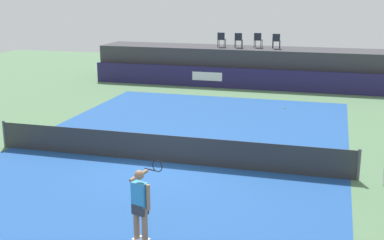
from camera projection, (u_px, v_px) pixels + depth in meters
name	position (u px, v px, depth m)	size (l,w,h in m)	color
ground_plane	(189.00, 138.00, 20.01)	(48.00, 48.00, 0.00)	#4C704C
court_inner	(165.00, 162.00, 17.22)	(12.00, 22.00, 0.00)	#1C478C
sponsor_wall	(239.00, 79.00, 29.65)	(18.00, 0.22, 1.20)	#231E4C
spectator_platform	(245.00, 66.00, 31.20)	(18.00, 2.80, 2.20)	#38383D
spectator_chair_far_left	(221.00, 39.00, 31.05)	(0.45, 0.45, 0.89)	#1E232D
spectator_chair_left	(239.00, 39.00, 30.72)	(0.46, 0.46, 0.89)	#1E232D
spectator_chair_center	(258.00, 39.00, 30.73)	(0.47, 0.47, 0.89)	#1E232D
spectator_chair_right	(276.00, 40.00, 30.20)	(0.45, 0.45, 0.89)	#1E232D
tennis_net	(165.00, 149.00, 17.10)	(12.40, 0.02, 0.95)	#2D2D2D
net_post_near	(4.00, 134.00, 18.73)	(0.10, 0.10, 1.00)	#4C4C51
net_post_far	(359.00, 165.00, 15.46)	(0.10, 0.10, 1.00)	#4C4C51
tennis_player	(141.00, 204.00, 11.56)	(0.56, 1.24, 1.77)	white
tennis_ball	(285.00, 108.00, 24.92)	(0.07, 0.07, 0.07)	#D8EA33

